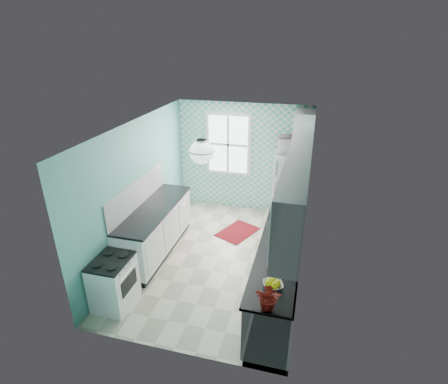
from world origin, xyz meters
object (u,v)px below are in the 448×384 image
(fruit_bowl, at_px, (273,285))
(microwave, at_px, (293,145))
(sink, at_px, (288,211))
(stove, at_px, (114,282))
(potted_plant, at_px, (269,297))
(fridge, at_px, (289,188))
(ceiling_light, at_px, (202,152))

(fruit_bowl, bearing_deg, microwave, 91.45)
(sink, bearing_deg, fruit_bowl, -89.77)
(stove, distance_m, potted_plant, 2.56)
(sink, xyz_separation_m, microwave, (-0.09, 1.40, 0.82))
(fridge, height_order, sink, fridge)
(sink, bearing_deg, stove, -139.93)
(potted_plant, bearing_deg, fridge, 91.31)
(sink, height_order, potted_plant, sink)
(fruit_bowl, height_order, microwave, microwave)
(sink, relative_size, fruit_bowl, 2.14)
(fruit_bowl, distance_m, potted_plant, 0.42)
(fridge, relative_size, fruit_bowl, 6.35)
(fruit_bowl, bearing_deg, potted_plant, -90.00)
(sink, bearing_deg, potted_plant, -89.75)
(ceiling_light, height_order, sink, ceiling_light)
(ceiling_light, xyz_separation_m, stove, (-1.20, -0.78, -1.91))
(fruit_bowl, bearing_deg, fridge, 91.46)
(stove, xyz_separation_m, fruit_bowl, (2.40, -0.15, 0.56))
(ceiling_light, distance_m, fruit_bowl, 2.03)
(stove, relative_size, potted_plant, 2.35)
(microwave, bearing_deg, fruit_bowl, 87.48)
(ceiling_light, distance_m, potted_plant, 2.16)
(ceiling_light, relative_size, fridge, 0.22)
(fridge, bearing_deg, microwave, 56.88)
(ceiling_light, height_order, microwave, ceiling_light)
(potted_plant, bearing_deg, microwave, 91.31)
(fridge, xyz_separation_m, sink, (0.09, -1.39, 0.14))
(sink, distance_m, microwave, 1.62)
(fridge, height_order, fruit_bowl, fridge)
(ceiling_light, xyz_separation_m, fruit_bowl, (1.20, -0.93, -1.35))
(fridge, height_order, microwave, microwave)
(ceiling_light, height_order, potted_plant, ceiling_light)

